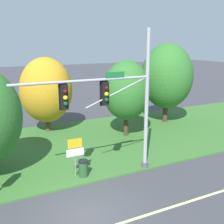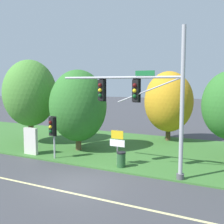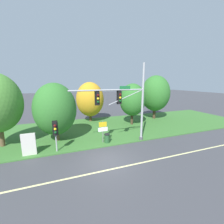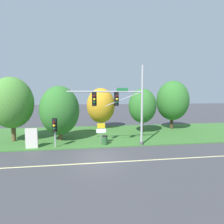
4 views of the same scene
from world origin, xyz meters
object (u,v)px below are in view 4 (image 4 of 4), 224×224
Objects in this scene: tree_left_of_mast at (60,110)px; trash_bin at (105,140)px; pedestrian_signal_near_kerb at (54,127)px; tree_behind_signpost at (101,106)px; route_sign_post at (101,130)px; info_kiosk at (32,138)px; traffic_signal_mast at (123,103)px; tree_mid_verge at (142,106)px; tree_nearest_road at (12,103)px; tree_tall_centre at (172,101)px.

tree_left_of_mast reaches higher than trash_bin.
tree_behind_signpost is (5.17, 9.48, 1.38)m from pedestrian_signal_near_kerb.
route_sign_post is 1.08m from trash_bin.
tree_behind_signpost is at bearing 85.63° from route_sign_post.
pedestrian_signal_near_kerb is 10.88m from tree_behind_signpost.
traffic_signal_mast is at bearing -2.31° from info_kiosk.
tree_mid_verge is (5.94, 4.90, 2.13)m from route_sign_post.
pedestrian_signal_near_kerb is 2.45m from info_kiosk.
tree_behind_signpost is 1.03× the size of tree_mid_verge.
route_sign_post reaches higher than trash_bin.
tree_mid_verge is (3.81, 5.63, -0.70)m from traffic_signal_mast.
tree_tall_centre is at bearing 11.39° from tree_nearest_road.
info_kiosk is (-2.18, 0.25, -1.10)m from pedestrian_signal_near_kerb.
tree_mid_verge is 5.55m from tree_tall_centre.
traffic_signal_mast reaches higher than route_sign_post.
tree_behind_signpost is at bearing 168.54° from tree_tall_centre.
pedestrian_signal_near_kerb is 1.29× the size of route_sign_post.
route_sign_post reaches higher than info_kiosk.
info_kiosk is 7.05m from trash_bin.
tree_tall_centre is (5.20, 1.83, 0.62)m from tree_mid_verge.
tree_mid_verge is (10.43, 5.53, 1.55)m from pedestrian_signal_near_kerb.
pedestrian_signal_near_kerb is 17.41m from tree_tall_centre.
tree_tall_centre reaches higher than route_sign_post.
tree_nearest_road is at bearing 132.89° from info_kiosk.
tree_tall_centre is (15.54, 4.43, 0.84)m from tree_left_of_mast.
trash_bin is (-0.31, -9.06, -2.95)m from tree_behind_signpost.
traffic_signal_mast is 1.35× the size of tree_mid_verge.
tree_nearest_road reaches higher than route_sign_post.
tree_behind_signpost is 12.05m from info_kiosk.
info_kiosk is at bearing -47.11° from tree_nearest_road.
pedestrian_signal_near_kerb is 1.51× the size of info_kiosk.
tree_tall_centre is 7.67× the size of trash_bin.
route_sign_post is 9.09m from tree_behind_signpost.
info_kiosk is at bearing -157.28° from tree_mid_verge.
tree_left_of_mast is 0.85× the size of tree_tall_centre.
tree_nearest_road is 1.15× the size of tree_behind_signpost.
tree_tall_centre is at bearing 25.21° from pedestrian_signal_near_kerb.
traffic_signal_mast is 9.41m from info_kiosk.
traffic_signal_mast reaches higher than pedestrian_signal_near_kerb.
tree_behind_signpost is (0.68, 8.85, 1.96)m from route_sign_post.
pedestrian_signal_near_kerb is at bearing -33.12° from tree_nearest_road.
pedestrian_signal_near_kerb is 0.47× the size of tree_behind_signpost.
tree_nearest_road is 15.54m from tree_mid_verge.
pedestrian_signal_near_kerb is at bearing -154.79° from tree_tall_centre.
trash_bin is (9.79, -2.80, -3.73)m from tree_nearest_road.
traffic_signal_mast reaches higher than tree_behind_signpost.
traffic_signal_mast is 6.83m from tree_mid_verge.
tree_behind_signpost reaches higher than tree_mid_verge.
tree_mid_verge is at bearing 27.93° from pedestrian_signal_near_kerb.
tree_behind_signpost is at bearing 51.48° from info_kiosk.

